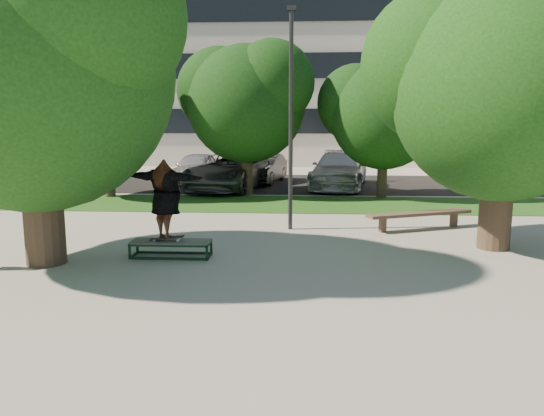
# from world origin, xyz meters

# --- Properties ---
(ground) EXTENTS (120.00, 120.00, 0.00)m
(ground) POSITION_xyz_m (0.00, 0.00, 0.00)
(ground) COLOR gray
(ground) RESTS_ON ground
(grass_strip) EXTENTS (30.00, 4.00, 0.02)m
(grass_strip) POSITION_xyz_m (1.00, 9.50, 0.01)
(grass_strip) COLOR #1E4B15
(grass_strip) RESTS_ON ground
(asphalt_strip) EXTENTS (40.00, 8.00, 0.01)m
(asphalt_strip) POSITION_xyz_m (0.00, 16.00, 0.01)
(asphalt_strip) COLOR black
(asphalt_strip) RESTS_ON ground
(tree_left) EXTENTS (6.96, 5.95, 7.12)m
(tree_left) POSITION_xyz_m (-4.29, 1.09, 4.42)
(tree_left) COLOR #38281E
(tree_left) RESTS_ON ground
(tree_right) EXTENTS (6.24, 5.33, 6.51)m
(tree_right) POSITION_xyz_m (5.92, 3.08, 4.09)
(tree_right) COLOR #38281E
(tree_right) RESTS_ON ground
(bg_tree_left) EXTENTS (5.28, 4.51, 5.77)m
(bg_tree_left) POSITION_xyz_m (-6.57, 11.07, 3.73)
(bg_tree_left) COLOR #38281E
(bg_tree_left) RESTS_ON ground
(bg_tree_mid) EXTENTS (5.76, 4.92, 6.24)m
(bg_tree_mid) POSITION_xyz_m (-1.08, 12.08, 4.02)
(bg_tree_mid) COLOR #38281E
(bg_tree_mid) RESTS_ON ground
(bg_tree_right) EXTENTS (5.04, 4.31, 5.43)m
(bg_tree_right) POSITION_xyz_m (4.43, 11.57, 3.49)
(bg_tree_right) COLOR #38281E
(bg_tree_right) RESTS_ON ground
(lamppost) EXTENTS (0.25, 0.15, 6.11)m
(lamppost) POSITION_xyz_m (1.00, 5.00, 3.15)
(lamppost) COLOR #2D2D30
(lamppost) RESTS_ON ground
(office_building) EXTENTS (30.00, 14.12, 16.00)m
(office_building) POSITION_xyz_m (-2.00, 31.98, 8.00)
(office_building) COLOR beige
(office_building) RESTS_ON ground
(grind_box) EXTENTS (1.80, 0.60, 0.38)m
(grind_box) POSITION_xyz_m (-1.63, 1.72, 0.19)
(grind_box) COLOR #11331C
(grind_box) RESTS_ON ground
(skater_rig) EXTENTS (2.26, 1.35, 1.86)m
(skater_rig) POSITION_xyz_m (-1.72, 1.72, 1.34)
(skater_rig) COLOR white
(skater_rig) RESTS_ON grind_box
(bench) EXTENTS (3.17, 1.66, 0.50)m
(bench) POSITION_xyz_m (4.68, 5.21, 0.42)
(bench) COLOR brown
(bench) RESTS_ON ground
(car_silver_a) EXTENTS (2.08, 4.53, 1.51)m
(car_silver_a) POSITION_xyz_m (-3.95, 15.93, 0.75)
(car_silver_a) COLOR silver
(car_silver_a) RESTS_ON asphalt_strip
(car_dark) EXTENTS (2.25, 4.47, 1.41)m
(car_dark) POSITION_xyz_m (-0.64, 16.16, 0.70)
(car_dark) COLOR black
(car_dark) RESTS_ON asphalt_strip
(car_grey) EXTENTS (3.82, 6.27, 1.62)m
(car_grey) POSITION_xyz_m (-2.00, 13.50, 0.81)
(car_grey) COLOR #58585D
(car_grey) RESTS_ON asphalt_strip
(car_silver_b) EXTENTS (3.19, 5.99, 1.65)m
(car_silver_b) POSITION_xyz_m (2.98, 14.48, 0.83)
(car_silver_b) COLOR silver
(car_silver_b) RESTS_ON asphalt_strip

